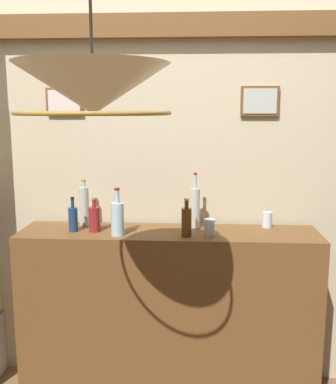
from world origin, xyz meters
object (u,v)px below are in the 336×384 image
liquor_bottle_brandy (73,219)px  glass_tumbler_rocks (267,220)px  liquor_bottle_amaro (186,221)px  liquor_bottle_sherry (117,218)px  liquor_bottle_scotch (94,218)px  liquor_bottle_rye (84,206)px  glass_tumbler_highball (209,228)px  pendant_lamp (93,91)px  liquor_bottle_vodka (195,207)px

liquor_bottle_brandy → glass_tumbler_rocks: size_ratio=2.16×
liquor_bottle_amaro → liquor_bottle_sherry: liquor_bottle_sherry is taller
liquor_bottle_scotch → glass_tumbler_rocks: 1.06m
liquor_bottle_rye → glass_tumbler_highball: size_ratio=2.97×
liquor_bottle_amaro → liquor_bottle_rye: liquor_bottle_rye is taller
liquor_bottle_brandy → liquor_bottle_sherry: bearing=-14.4°
glass_tumbler_highball → liquor_bottle_scotch: bearing=175.1°
liquor_bottle_sherry → liquor_bottle_scotch: bearing=152.5°
pendant_lamp → liquor_bottle_rye: bearing=106.7°
liquor_bottle_amaro → liquor_bottle_vodka: 0.21m
liquor_bottle_brandy → glass_tumbler_rocks: liquor_bottle_brandy is taller
glass_tumbler_highball → liquor_bottle_rye: bearing=165.7°
liquor_bottle_amaro → liquor_bottle_sherry: (-0.40, -0.00, 0.01)m
liquor_bottle_brandy → glass_tumbler_rocks: bearing=8.0°
liquor_bottle_vodka → glass_tumbler_rocks: (0.45, 0.04, -0.08)m
glass_tumbler_rocks → liquor_bottle_sherry: bearing=-165.1°
liquor_bottle_rye → pendant_lamp: bearing=-73.3°
liquor_bottle_sherry → glass_tumbler_highball: liquor_bottle_sherry is taller
liquor_bottle_amaro → glass_tumbler_highball: size_ratio=2.27×
liquor_bottle_vodka → liquor_bottle_brandy: (-0.73, -0.12, -0.05)m
liquor_bottle_scotch → liquor_bottle_rye: (-0.09, 0.14, 0.05)m
liquor_bottle_rye → liquor_bottle_vodka: size_ratio=0.85×
glass_tumbler_highball → glass_tumbler_rocks: bearing=30.7°
pendant_lamp → glass_tumbler_highball: bearing=59.8°
liquor_bottle_scotch → liquor_bottle_vodka: liquor_bottle_vodka is taller
liquor_bottle_vodka → glass_tumbler_rocks: bearing=5.2°
liquor_bottle_sherry → pendant_lamp: bearing=-85.9°
glass_tumbler_rocks → pendant_lamp: bearing=-129.1°
liquor_bottle_scotch → liquor_bottle_rye: size_ratio=0.71×
liquor_bottle_rye → liquor_bottle_vodka: 0.70m
glass_tumbler_highball → pendant_lamp: (-0.47, -0.81, 0.74)m
liquor_bottle_scotch → liquor_bottle_vodka: (0.60, 0.12, 0.05)m
liquor_bottle_scotch → liquor_bottle_sherry: liquor_bottle_sherry is taller
liquor_bottle_scotch → liquor_bottle_amaro: liquor_bottle_amaro is taller
liquor_bottle_amaro → liquor_bottle_rye: size_ratio=0.76×
pendant_lamp → liquor_bottle_scotch: bearing=103.5°
liquor_bottle_rye → liquor_bottle_sherry: (0.25, -0.22, -0.02)m
liquor_bottle_amaro → glass_tumbler_highball: liquor_bottle_amaro is taller
liquor_bottle_brandy → glass_tumbler_highball: size_ratio=2.11×
liquor_bottle_rye → liquor_bottle_brandy: size_ratio=1.41×
liquor_bottle_rye → liquor_bottle_brandy: bearing=-102.6°
liquor_bottle_brandy → liquor_bottle_amaro: bearing=-6.0°
liquor_bottle_sherry → glass_tumbler_rocks: 0.93m
liquor_bottle_vodka → glass_tumbler_highball: liquor_bottle_vodka is taller
liquor_bottle_amaro → pendant_lamp: (-0.34, -0.79, 0.70)m
liquor_bottle_scotch → liquor_bottle_brandy: 0.13m
liquor_bottle_vodka → liquor_bottle_scotch: bearing=-169.0°
liquor_bottle_scotch → pendant_lamp: size_ratio=0.34×
liquor_bottle_rye → glass_tumbler_highball: liquor_bottle_rye is taller
liquor_bottle_amaro → pendant_lamp: pendant_lamp is taller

